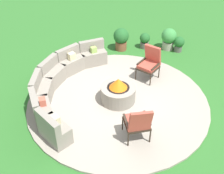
{
  "coord_description": "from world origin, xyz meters",
  "views": [
    {
      "loc": [
        -5.34,
        -3.03,
        5.14
      ],
      "look_at": [
        0.0,
        0.2,
        0.45
      ],
      "focal_mm": 44.72,
      "sensor_mm": 36.0,
      "label": 1
    }
  ],
  "objects_px": {
    "curved_stone_bench": "(61,84)",
    "potted_plant_3": "(169,38)",
    "potted_plant_5": "(121,38)",
    "lounge_chair_front_left": "(138,122)",
    "potted_plant_2": "(179,43)",
    "lounge_chair_front_right": "(150,62)",
    "potted_plant_1": "(145,40)",
    "fire_pit": "(118,92)"
  },
  "relations": [
    {
      "from": "lounge_chair_front_left",
      "to": "potted_plant_1",
      "type": "xyz_separation_m",
      "value": [
        4.29,
        1.87,
        -0.27
      ]
    },
    {
      "from": "curved_stone_bench",
      "to": "potted_plant_3",
      "type": "bearing_deg",
      "value": -21.21
    },
    {
      "from": "potted_plant_1",
      "to": "potted_plant_2",
      "type": "distance_m",
      "value": 1.25
    },
    {
      "from": "potted_plant_2",
      "to": "fire_pit",
      "type": "bearing_deg",
      "value": 173.39
    },
    {
      "from": "lounge_chair_front_right",
      "to": "potted_plant_1",
      "type": "distance_m",
      "value": 2.06
    },
    {
      "from": "lounge_chair_front_left",
      "to": "potted_plant_5",
      "type": "height_order",
      "value": "lounge_chair_front_left"
    },
    {
      "from": "potted_plant_2",
      "to": "lounge_chair_front_right",
      "type": "bearing_deg",
      "value": 175.47
    },
    {
      "from": "lounge_chair_front_right",
      "to": "potted_plant_1",
      "type": "height_order",
      "value": "lounge_chair_front_right"
    },
    {
      "from": "fire_pit",
      "to": "potted_plant_3",
      "type": "bearing_deg",
      "value": -0.46
    },
    {
      "from": "potted_plant_2",
      "to": "potted_plant_5",
      "type": "xyz_separation_m",
      "value": [
        -0.97,
        1.87,
        0.14
      ]
    },
    {
      "from": "curved_stone_bench",
      "to": "potted_plant_1",
      "type": "xyz_separation_m",
      "value": [
        3.83,
        -0.85,
        -0.07
      ]
    },
    {
      "from": "lounge_chair_front_left",
      "to": "potted_plant_3",
      "type": "relative_size",
      "value": 1.25
    },
    {
      "from": "lounge_chair_front_right",
      "to": "potted_plant_3",
      "type": "distance_m",
      "value": 2.17
    },
    {
      "from": "lounge_chair_front_right",
      "to": "potted_plant_5",
      "type": "relative_size",
      "value": 1.29
    },
    {
      "from": "fire_pit",
      "to": "curved_stone_bench",
      "type": "relative_size",
      "value": 0.24
    },
    {
      "from": "lounge_chair_front_right",
      "to": "potted_plant_2",
      "type": "height_order",
      "value": "lounge_chair_front_right"
    },
    {
      "from": "lounge_chair_front_right",
      "to": "potted_plant_2",
      "type": "bearing_deg",
      "value": -88.6
    },
    {
      "from": "lounge_chair_front_left",
      "to": "lounge_chair_front_right",
      "type": "xyz_separation_m",
      "value": [
        2.51,
        0.86,
        0.02
      ]
    },
    {
      "from": "potted_plant_2",
      "to": "potted_plant_3",
      "type": "bearing_deg",
      "value": 93.52
    },
    {
      "from": "lounge_chair_front_right",
      "to": "potted_plant_1",
      "type": "bearing_deg",
      "value": -54.53
    },
    {
      "from": "fire_pit",
      "to": "lounge_chair_front_left",
      "type": "xyz_separation_m",
      "value": [
        -1.02,
        -1.12,
        0.24
      ]
    },
    {
      "from": "curved_stone_bench",
      "to": "potted_plant_5",
      "type": "relative_size",
      "value": 4.92
    },
    {
      "from": "curved_stone_bench",
      "to": "potted_plant_2",
      "type": "xyz_separation_m",
      "value": [
        4.23,
        -2.03,
        -0.06
      ]
    },
    {
      "from": "potted_plant_3",
      "to": "potted_plant_5",
      "type": "xyz_separation_m",
      "value": [
        -0.94,
        1.48,
        0.02
      ]
    },
    {
      "from": "fire_pit",
      "to": "potted_plant_1",
      "type": "bearing_deg",
      "value": 12.97
    },
    {
      "from": "potted_plant_5",
      "to": "lounge_chair_front_left",
      "type": "bearing_deg",
      "value": -145.47
    },
    {
      "from": "curved_stone_bench",
      "to": "lounge_chair_front_right",
      "type": "xyz_separation_m",
      "value": [
        2.05,
        -1.86,
        0.23
      ]
    },
    {
      "from": "curved_stone_bench",
      "to": "lounge_chair_front_right",
      "type": "distance_m",
      "value": 2.77
    },
    {
      "from": "potted_plant_2",
      "to": "curved_stone_bench",
      "type": "bearing_deg",
      "value": 154.38
    },
    {
      "from": "potted_plant_1",
      "to": "potted_plant_5",
      "type": "relative_size",
      "value": 0.71
    },
    {
      "from": "potted_plant_5",
      "to": "potted_plant_3",
      "type": "bearing_deg",
      "value": -57.4
    },
    {
      "from": "lounge_chair_front_right",
      "to": "potted_plant_3",
      "type": "relative_size",
      "value": 1.34
    },
    {
      "from": "fire_pit",
      "to": "potted_plant_3",
      "type": "distance_m",
      "value": 3.65
    },
    {
      "from": "curved_stone_bench",
      "to": "lounge_chair_front_right",
      "type": "height_order",
      "value": "lounge_chair_front_right"
    },
    {
      "from": "potted_plant_1",
      "to": "potted_plant_3",
      "type": "height_order",
      "value": "potted_plant_3"
    },
    {
      "from": "curved_stone_bench",
      "to": "lounge_chair_front_right",
      "type": "relative_size",
      "value": 3.83
    },
    {
      "from": "lounge_chair_front_right",
      "to": "potted_plant_5",
      "type": "height_order",
      "value": "lounge_chair_front_right"
    },
    {
      "from": "lounge_chair_front_right",
      "to": "lounge_chair_front_left",
      "type": "bearing_deg",
      "value": 114.87
    },
    {
      "from": "potted_plant_3",
      "to": "potted_plant_2",
      "type": "bearing_deg",
      "value": -86.48
    },
    {
      "from": "curved_stone_bench",
      "to": "lounge_chair_front_left",
      "type": "height_order",
      "value": "lounge_chair_front_left"
    },
    {
      "from": "fire_pit",
      "to": "potted_plant_5",
      "type": "xyz_separation_m",
      "value": [
        2.71,
        1.45,
        0.11
      ]
    },
    {
      "from": "potted_plant_2",
      "to": "potted_plant_5",
      "type": "relative_size",
      "value": 0.69
    }
  ]
}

